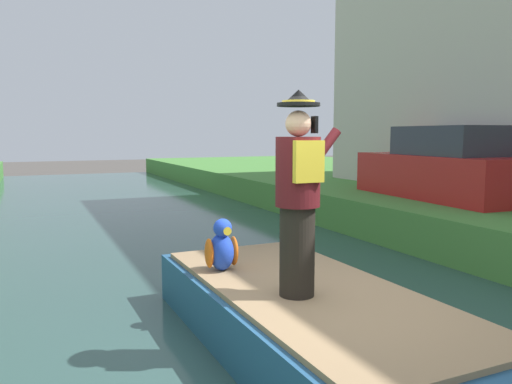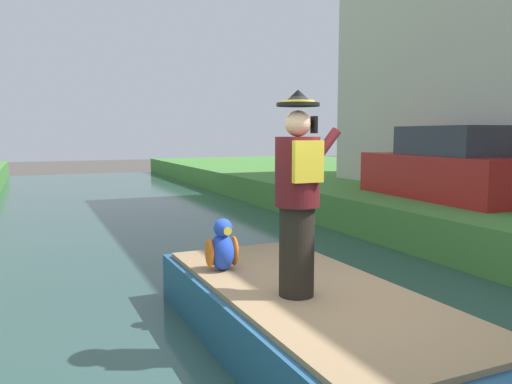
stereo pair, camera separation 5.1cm
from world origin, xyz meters
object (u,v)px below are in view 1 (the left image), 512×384
object	(u,v)px
person_pirate	(298,195)
parked_car_red	(445,168)
parrot_plush	(222,248)
boat	(309,318)

from	to	relation	value
person_pirate	parked_car_red	size ratio (longest dim) A/B	0.45
parrot_plush	parked_car_red	xyz separation A→B (m)	(6.14, 3.03, 0.51)
boat	person_pirate	world-z (taller)	person_pirate
parrot_plush	person_pirate	bearing A→B (deg)	-73.00
person_pirate	boat	bearing A→B (deg)	22.17
person_pirate	parked_car_red	world-z (taller)	person_pirate
boat	person_pirate	xyz separation A→B (m)	(-0.22, -0.16, 1.23)
boat	parked_car_red	size ratio (longest dim) A/B	1.03
person_pirate	parrot_plush	xyz separation A→B (m)	(-0.33, 1.08, -0.68)
parrot_plush	parked_car_red	distance (m)	6.86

